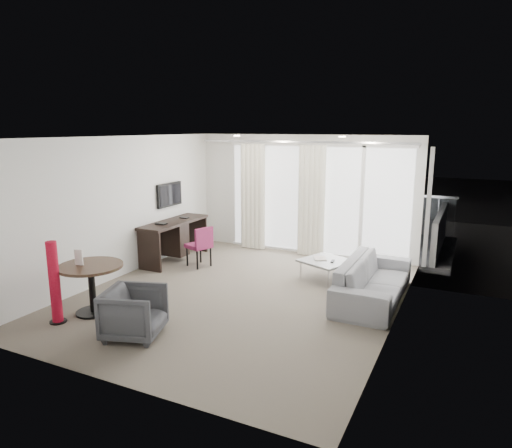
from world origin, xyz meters
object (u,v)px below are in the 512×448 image
at_px(round_table, 92,289).
at_px(rattan_chair_b, 387,224).
at_px(desk_chair, 199,246).
at_px(tub_armchair, 134,313).
at_px(rattan_chair_a, 374,225).
at_px(coffee_table, 326,269).
at_px(sofa, 373,280).
at_px(red_lamp, 55,283).
at_px(desk, 175,241).

distance_m(round_table, rattan_chair_b, 7.33).
xyz_separation_m(desk_chair, tub_armchair, (0.96, -3.07, -0.07)).
bearing_deg(rattan_chair_a, desk_chair, -143.38).
xyz_separation_m(coffee_table, sofa, (1.00, -0.66, 0.15)).
xyz_separation_m(desk_chair, red_lamp, (-0.35, -3.20, 0.19)).
height_order(round_table, coffee_table, round_table).
height_order(desk, rattan_chair_a, desk).
relative_size(desk_chair, rattan_chair_b, 1.03).
distance_m(sofa, rattan_chair_b, 4.25).
distance_m(desk_chair, rattan_chair_a, 4.67).
height_order(coffee_table, sofa, sofa).
distance_m(desk_chair, coffee_table, 2.59).
xyz_separation_m(desk_chair, sofa, (3.55, -0.32, -0.08)).
distance_m(desk, sofa, 4.26).
bearing_deg(rattan_chair_b, coffee_table, -90.48).
bearing_deg(red_lamp, round_table, 66.29).
relative_size(tub_armchair, coffee_table, 0.93).
bearing_deg(rattan_chair_b, tub_armchair, -99.52).
bearing_deg(desk_chair, desk, -171.39).
distance_m(round_table, sofa, 4.40).
distance_m(tub_armchair, coffee_table, 3.77).
bearing_deg(rattan_chair_b, sofa, -75.86).
bearing_deg(sofa, coffee_table, 56.47).
bearing_deg(round_table, tub_armchair, -17.77).
distance_m(desk_chair, red_lamp, 3.22).
bearing_deg(tub_armchair, round_table, 54.21).
height_order(round_table, tub_armchair, round_table).
height_order(round_table, sofa, round_table).
distance_m(coffee_table, rattan_chair_b, 3.59).
xyz_separation_m(red_lamp, rattan_chair_a, (3.06, 7.00, -0.23)).
distance_m(desk, desk_chair, 0.70).
relative_size(red_lamp, rattan_chair_a, 1.61).
height_order(tub_armchair, rattan_chair_b, rattan_chair_b).
distance_m(rattan_chair_a, rattan_chair_b, 0.31).
bearing_deg(desk_chair, rattan_chair_b, 72.63).
distance_m(desk, round_table, 2.91).
height_order(desk_chair, rattan_chair_b, desk_chair).
height_order(coffee_table, rattan_chair_a, rattan_chair_a).
bearing_deg(red_lamp, tub_armchair, 5.50).
xyz_separation_m(round_table, coffee_table, (2.69, 3.06, -0.20)).
bearing_deg(round_table, rattan_chair_a, 66.38).
bearing_deg(red_lamp, rattan_chair_b, 64.67).
distance_m(tub_armchair, rattan_chair_a, 7.09).
height_order(red_lamp, coffee_table, red_lamp).
bearing_deg(tub_armchair, coffee_table, -43.02).
relative_size(coffee_table, rattan_chair_b, 1.00).
relative_size(red_lamp, sofa, 0.53).
height_order(desk_chair, coffee_table, desk_chair).
xyz_separation_m(desk, coffee_table, (3.24, 0.20, -0.24)).
distance_m(desk, red_lamp, 3.36).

